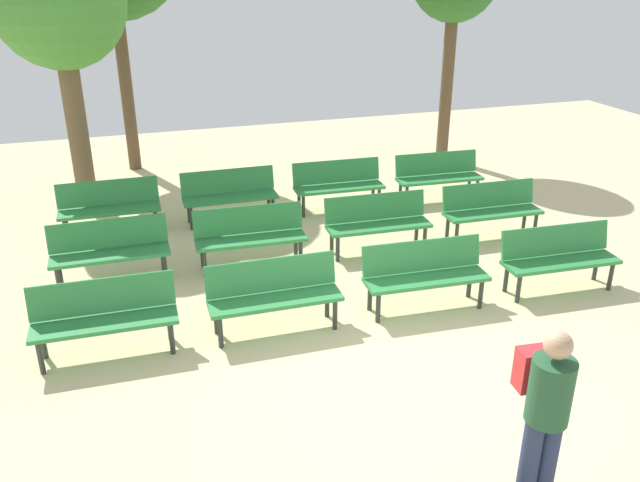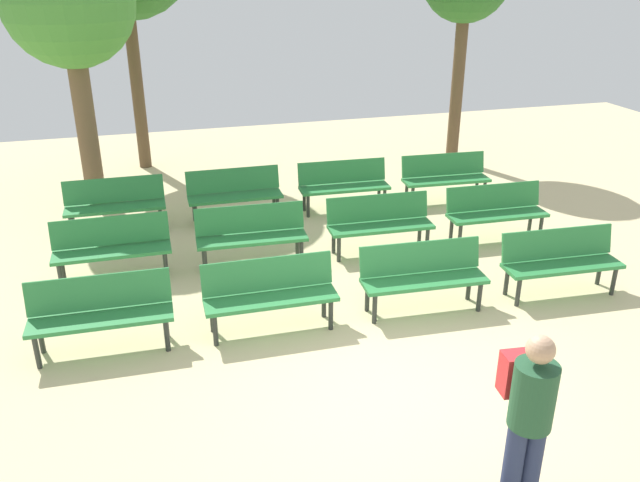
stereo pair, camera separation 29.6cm
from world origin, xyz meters
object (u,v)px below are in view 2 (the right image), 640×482
object	(u,v)px
bench_r0_c0	(101,310)
bench_r2_c0	(115,202)
bench_r1_c3	(496,209)
bench_r1_c2	(380,221)
bench_r1_c0	(112,245)
visitor_with_backpack	(528,413)
bench_r2_c1	(234,191)
bench_r2_c3	(445,175)
bench_r0_c2	(423,273)
bench_r0_c1	(270,291)
bench_r1_c1	(251,232)
tree_0	(69,5)
bench_r0_c3	(560,258)
bench_r2_c2	(344,183)

from	to	relation	value
bench_r0_c0	bench_r2_c0	world-z (taller)	same
bench_r1_c3	bench_r1_c2	bearing A→B (deg)	-179.09
bench_r1_c0	visitor_with_backpack	xyz separation A→B (m)	(3.21, -5.27, 0.43)
bench_r2_c1	bench_r2_c3	size ratio (longest dim) A/B	0.99
bench_r0_c2	bench_r1_c0	world-z (taller)	same
bench_r2_c1	bench_r0_c2	bearing A→B (deg)	-63.80
bench_r0_c1	visitor_with_backpack	world-z (taller)	visitor_with_backpack
bench_r0_c1	bench_r2_c1	world-z (taller)	same
bench_r1_c1	bench_r2_c1	distance (m)	1.86
bench_r1_c3	tree_0	xyz separation A→B (m)	(-6.23, 3.58, 2.95)
bench_r2_c1	bench_r0_c3	bearing A→B (deg)	-45.30
bench_r0_c2	visitor_with_backpack	size ratio (longest dim) A/B	0.98
bench_r0_c2	bench_r0_c3	distance (m)	1.95
bench_r0_c3	bench_r1_c1	xyz separation A→B (m)	(-3.81, 2.02, 0.00)
bench_r1_c0	bench_r2_c2	xyz separation A→B (m)	(3.95, 1.72, 0.00)
bench_r2_c0	bench_r2_c2	world-z (taller)	same
bench_r0_c2	visitor_with_backpack	bearing A→B (deg)	-97.23
bench_r1_c3	bench_r0_c2	bearing A→B (deg)	-136.88
bench_r2_c3	visitor_with_backpack	xyz separation A→B (m)	(-2.68, -6.88, 0.43)
bench_r2_c1	bench_r0_c0	bearing A→B (deg)	-119.44
bench_r2_c0	tree_0	size ratio (longest dim) A/B	0.35
tree_0	bench_r1_c1	bearing A→B (deg)	-56.23
bench_r1_c3	bench_r2_c0	bearing A→B (deg)	163.34
bench_r2_c0	bench_r1_c3	bearing A→B (deg)	-18.08
bench_r0_c2	bench_r2_c2	xyz separation A→B (m)	(0.14, 3.72, 0.00)
bench_r0_c0	bench_r1_c2	world-z (taller)	same
bench_r0_c3	bench_r1_c1	world-z (taller)	same
bench_r1_c2	tree_0	size ratio (longest dim) A/B	0.35
bench_r2_c1	tree_0	distance (m)	4.10
bench_r0_c2	bench_r1_c3	distance (m)	2.73
bench_r2_c0	bench_r1_c0	bearing A→B (deg)	-90.27
bench_r1_c1	bench_r1_c2	bearing A→B (deg)	0.48
bench_r0_c3	bench_r1_c2	bearing A→B (deg)	136.92
bench_r2_c3	tree_0	distance (m)	7.12
bench_r0_c2	tree_0	world-z (taller)	tree_0
bench_r2_c2	bench_r2_c1	bearing A→B (deg)	-179.20
bench_r1_c1	visitor_with_backpack	distance (m)	5.35
tree_0	bench_r2_c2	bearing A→B (deg)	-20.97
bench_r1_c0	bench_r2_c3	world-z (taller)	same
bench_r1_c1	bench_r1_c3	xyz separation A→B (m)	(3.93, -0.13, 0.00)
bench_r1_c1	bench_r1_c3	size ratio (longest dim) A/B	1.00
bench_r0_c2	bench_r0_c3	xyz separation A→B (m)	(1.95, -0.10, 0.00)
bench_r2_c0	tree_0	distance (m)	3.37
bench_r1_c2	bench_r2_c3	xyz separation A→B (m)	(1.96, 1.78, 0.00)
bench_r2_c3	visitor_with_backpack	size ratio (longest dim) A/B	0.99
bench_r0_c2	bench_r2_c1	world-z (taller)	same
bench_r0_c0	bench_r2_c2	world-z (taller)	same
bench_r2_c3	bench_r1_c2	bearing A→B (deg)	-134.29
bench_r0_c1	bench_r0_c2	xyz separation A→B (m)	(1.97, -0.06, 0.00)
bench_r2_c0	bench_r2_c3	xyz separation A→B (m)	(5.85, -0.18, 0.00)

